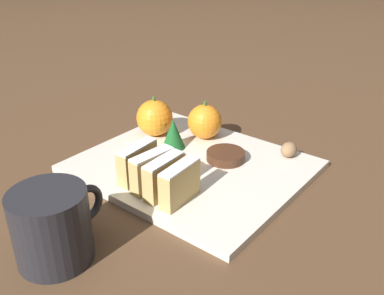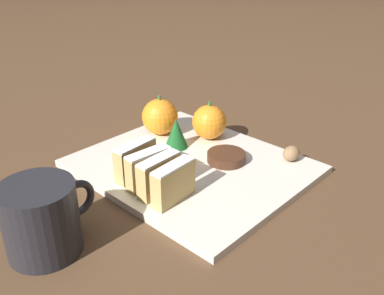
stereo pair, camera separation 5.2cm
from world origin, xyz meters
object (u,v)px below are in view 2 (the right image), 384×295
at_px(orange_far, 160,117).
at_px(coffee_mug, 42,219).
at_px(orange_near, 209,122).
at_px(chocolate_cookie, 226,157).
at_px(walnut, 291,153).

distance_m(orange_far, coffee_mug, 0.35).
distance_m(orange_near, chocolate_cookie, 0.10).
xyz_separation_m(orange_far, coffee_mug, (-0.32, -0.13, 0.00)).
bearing_deg(walnut, orange_near, 99.73).
bearing_deg(walnut, coffee_mug, 164.50).
height_order(orange_near, walnut, orange_near).
height_order(chocolate_cookie, coffee_mug, coffee_mug).
relative_size(orange_near, orange_far, 0.94).
height_order(orange_far, walnut, orange_far).
relative_size(orange_near, walnut, 2.25).
bearing_deg(walnut, orange_far, 107.50).
relative_size(walnut, coffee_mug, 0.26).
distance_m(walnut, coffee_mug, 0.41).
bearing_deg(orange_far, chocolate_cookie, -90.25).
height_order(walnut, coffee_mug, coffee_mug).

